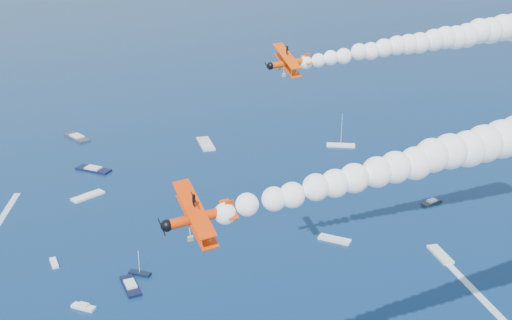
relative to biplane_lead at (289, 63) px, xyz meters
name	(u,v)px	position (x,y,z in m)	size (l,w,h in m)	color
biplane_lead	(289,63)	(0.00, 0.00, 0.00)	(8.07, 9.06, 5.46)	#F14405
biplane_trail	(199,217)	(-32.00, -42.19, -4.21)	(7.91, 8.87, 5.34)	#E63404
smoke_trail_lead	(462,35)	(35.34, -3.35, 2.75)	(71.56, 12.99, 12.35)	white
smoke_trail_trail	(476,145)	(3.49, -43.02, -1.46)	(71.83, 8.37, 12.35)	white
spectator_boats	(113,212)	(-18.51, 77.80, -60.39)	(209.41, 168.01, 0.70)	silver
boat_wakes	(215,258)	(0.06, 40.22, -60.71)	(112.27, 130.83, 0.04)	white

